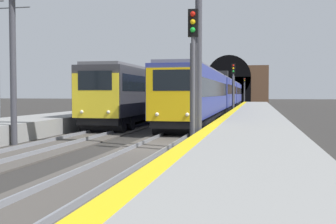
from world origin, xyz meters
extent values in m
plane|color=#302D2B|center=(0.00, 0.00, 0.00)|extent=(320.00, 320.00, 0.00)
cube|color=gray|center=(0.00, -4.00, 0.45)|extent=(112.00, 3.80, 0.91)
cube|color=yellow|center=(0.00, -2.35, 0.91)|extent=(112.00, 0.50, 0.01)
cube|color=#4C4742|center=(0.00, 0.00, 0.03)|extent=(160.00, 2.87, 0.06)
cube|color=gray|center=(0.00, 0.72, 0.14)|extent=(160.00, 0.07, 0.15)
cube|color=gray|center=(0.00, -0.72, 0.14)|extent=(160.00, 0.07, 0.15)
cube|color=#4C4742|center=(0.00, 4.55, 0.03)|extent=(160.00, 3.20, 0.06)
cube|color=gray|center=(0.00, 5.27, 0.14)|extent=(160.00, 0.07, 0.15)
cube|color=gray|center=(0.00, 3.83, 0.14)|extent=(160.00, 0.07, 0.15)
cube|color=navy|center=(13.59, 0.00, 2.40)|extent=(19.62, 2.90, 2.99)
cube|color=black|center=(13.59, 0.00, 2.67)|extent=(18.83, 2.93, 1.06)
cube|color=slate|center=(13.59, 0.00, 4.00)|extent=(19.03, 2.47, 0.20)
cube|color=black|center=(13.59, 0.00, 0.73)|extent=(19.22, 2.55, 0.48)
cylinder|color=black|center=(5.15, -0.02, 0.43)|extent=(0.87, 2.63, 0.86)
cylinder|color=black|center=(6.95, -0.01, 0.43)|extent=(0.87, 2.63, 0.86)
cylinder|color=black|center=(20.24, 0.01, 0.43)|extent=(0.87, 2.63, 0.86)
cylinder|color=black|center=(22.04, 0.02, 0.43)|extent=(0.87, 2.63, 0.86)
cube|color=#E5B20F|center=(3.75, -0.02, 2.28)|extent=(0.13, 2.74, 2.74)
cube|color=black|center=(3.70, -0.02, 3.00)|extent=(0.04, 2.00, 1.08)
sphere|color=#F2EACC|center=(3.69, -0.81, 1.26)|extent=(0.20, 0.20, 0.20)
sphere|color=#F2EACC|center=(3.69, 0.76, 1.26)|extent=(0.20, 0.20, 0.20)
cube|color=navy|center=(33.80, 0.00, 2.40)|extent=(19.62, 2.90, 2.99)
cube|color=black|center=(33.80, 0.00, 2.76)|extent=(18.83, 2.93, 0.99)
cube|color=slate|center=(33.80, 0.00, 4.00)|extent=(19.03, 2.47, 0.20)
cube|color=black|center=(33.80, 0.00, 0.73)|extent=(19.22, 2.55, 0.48)
cylinder|color=black|center=(24.93, -0.02, 0.43)|extent=(0.87, 2.63, 0.86)
cylinder|color=black|center=(26.73, -0.02, 0.43)|extent=(0.87, 2.63, 0.86)
cylinder|color=black|center=(40.88, 0.02, 0.43)|extent=(0.87, 2.63, 0.86)
cylinder|color=black|center=(42.68, 0.02, 0.43)|extent=(0.87, 2.63, 0.86)
cube|color=navy|center=(54.01, 0.00, 2.40)|extent=(19.62, 2.90, 2.99)
cube|color=black|center=(54.01, 0.00, 2.72)|extent=(18.83, 2.93, 1.00)
cube|color=slate|center=(54.01, 0.00, 4.00)|extent=(19.03, 2.47, 0.20)
cube|color=black|center=(54.01, 0.00, 0.73)|extent=(19.22, 2.55, 0.48)
cylinder|color=black|center=(45.67, -0.02, 0.43)|extent=(0.87, 2.63, 0.86)
cylinder|color=black|center=(47.47, -0.01, 0.43)|extent=(0.87, 2.63, 0.86)
cylinder|color=black|center=(60.55, 0.01, 0.43)|extent=(0.87, 2.63, 0.86)
cylinder|color=black|center=(62.35, 0.02, 0.43)|extent=(0.87, 2.63, 0.86)
cube|color=black|center=(33.80, 0.00, 4.55)|extent=(1.30, 1.72, 0.90)
cube|color=#333338|center=(15.43, 4.55, 2.45)|extent=(20.95, 2.92, 3.00)
cube|color=black|center=(15.43, 4.55, 2.97)|extent=(20.11, 2.95, 0.99)
cube|color=slate|center=(15.43, 4.55, 4.05)|extent=(20.32, 2.49, 0.20)
cube|color=black|center=(15.43, 4.55, 0.77)|extent=(20.53, 2.58, 0.50)
cylinder|color=black|center=(6.07, 4.58, 0.45)|extent=(0.91, 2.63, 0.90)
cylinder|color=black|center=(7.87, 4.57, 0.45)|extent=(0.91, 2.63, 0.90)
cylinder|color=black|center=(22.99, 4.53, 0.45)|extent=(0.91, 2.63, 0.90)
cylinder|color=black|center=(24.79, 4.52, 0.45)|extent=(0.91, 2.63, 0.90)
cube|color=yellow|center=(4.91, 4.58, 2.20)|extent=(0.13, 2.74, 2.50)
cube|color=black|center=(4.86, 4.58, 3.05)|extent=(0.05, 2.00, 1.08)
sphere|color=#F2EACC|center=(4.85, 3.80, 1.30)|extent=(0.20, 0.20, 0.20)
sphere|color=#F2EACC|center=(4.86, 5.37, 1.30)|extent=(0.20, 0.20, 0.20)
cube|color=#333338|center=(37.11, 4.55, 2.45)|extent=(20.95, 2.92, 3.00)
cube|color=black|center=(37.11, 4.55, 2.86)|extent=(20.11, 2.95, 1.07)
cube|color=slate|center=(37.11, 4.55, 4.05)|extent=(20.32, 2.49, 0.20)
cube|color=black|center=(37.11, 4.55, 0.77)|extent=(20.53, 2.58, 0.50)
cylinder|color=black|center=(27.66, 4.58, 0.45)|extent=(0.91, 2.63, 0.90)
cylinder|color=black|center=(29.46, 4.57, 0.45)|extent=(0.91, 2.63, 0.90)
cylinder|color=black|center=(44.75, 4.53, 0.45)|extent=(0.91, 2.63, 0.90)
cylinder|color=black|center=(46.55, 4.52, 0.45)|extent=(0.91, 2.63, 0.90)
cube|color=black|center=(37.11, 4.55, 4.60)|extent=(1.31, 1.72, 0.90)
cylinder|color=#4C4C54|center=(-1.28, -1.83, 2.25)|extent=(0.16, 0.16, 4.50)
cube|color=black|center=(-1.28, -1.83, 5.03)|extent=(0.20, 0.38, 1.05)
cube|color=#4C4C54|center=(-1.14, -1.83, 2.25)|extent=(0.04, 0.28, 4.05)
sphere|color=red|center=(-1.41, -1.83, 5.35)|extent=(0.20, 0.20, 0.20)
sphere|color=yellow|center=(-1.41, -1.83, 5.05)|extent=(0.20, 0.20, 0.20)
sphere|color=green|center=(-1.41, -1.83, 4.75)|extent=(0.20, 0.20, 0.20)
cylinder|color=#4C4C54|center=(27.48, -1.83, 2.18)|extent=(0.16, 0.16, 4.37)
cube|color=black|center=(27.48, -1.83, 4.89)|extent=(0.20, 0.38, 1.05)
cube|color=#4C4C54|center=(27.62, -1.83, 2.18)|extent=(0.04, 0.28, 3.93)
sphere|color=red|center=(27.35, -1.83, 5.22)|extent=(0.20, 0.20, 0.20)
sphere|color=yellow|center=(27.35, -1.83, 4.92)|extent=(0.20, 0.20, 0.20)
sphere|color=green|center=(27.35, -1.83, 4.62)|extent=(0.20, 0.20, 0.20)
cylinder|color=#4C4C54|center=(67.82, -1.83, 2.30)|extent=(0.16, 0.16, 4.60)
cube|color=black|center=(67.82, -1.83, 4.98)|extent=(0.20, 0.38, 0.75)
cube|color=#4C4C54|center=(67.96, -1.83, 2.30)|extent=(0.04, 0.28, 4.14)
sphere|color=red|center=(67.69, -1.83, 5.15)|extent=(0.20, 0.20, 0.20)
sphere|color=yellow|center=(67.69, -1.83, 4.85)|extent=(0.20, 0.20, 0.20)
cylinder|color=#3F3F47|center=(-0.26, 6.45, 3.75)|extent=(0.28, 0.28, 7.50)
cylinder|color=#3F3F47|center=(-0.26, -1.90, 3.75)|extent=(0.28, 0.28, 7.50)
cube|color=brown|center=(85.43, 2.28, 4.43)|extent=(2.28, 18.35, 8.87)
cube|color=black|center=(84.24, 2.28, 3.10)|extent=(0.12, 10.28, 6.21)
cylinder|color=black|center=(84.24, 2.28, 6.21)|extent=(0.12, 10.28, 10.28)
cylinder|color=#595B60|center=(5.30, 9.78, 7.35)|extent=(0.08, 2.14, 0.08)
camera|label=1|loc=(-17.73, -4.24, 2.34)|focal=46.00mm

